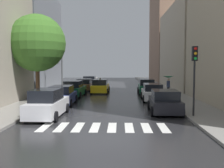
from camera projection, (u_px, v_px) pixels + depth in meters
The scene contains 20 objects.
ground_plane at pixel (113, 90), 35.58m from camera, with size 28.00×72.00×0.04m, color #242427.
sidewalk_left at pixel (66, 89), 35.77m from camera, with size 3.00×72.00×0.15m, color gray.
sidewalk_right at pixel (161, 89), 35.39m from camera, with size 3.00×72.00×0.15m, color gray.
crosswalk_stripes at pixel (104, 127), 13.88m from camera, with size 6.75×2.20×0.01m.
building_left_mid at pixel (28, 43), 33.69m from camera, with size 6.00×12.68×12.44m, color slate.
building_right_mid at pixel (190, 48), 37.74m from camera, with size 6.00×17.76×11.62m, color #B2A38C.
building_right_far at pixel (168, 29), 55.21m from camera, with size 6.00×16.08×21.97m, color #8C6B56.
parked_car_left_nearest at pixel (48, 104), 16.65m from camera, with size 2.03×4.76×1.80m.
parked_car_left_second at pixel (62, 96), 21.93m from camera, with size 2.15×4.53×1.60m.
parked_car_left_third at pixel (74, 89), 27.79m from camera, with size 2.24×4.57×1.67m.
parked_car_left_fourth at pixel (85, 85), 34.48m from camera, with size 2.23×4.19×1.54m.
parked_car_left_fifth at pixel (90, 82), 40.68m from camera, with size 2.12×4.40×1.65m.
parked_car_right_nearest at pixel (165, 102), 18.19m from camera, with size 2.24×4.32×1.59m.
parked_car_right_second at pixel (152, 92), 24.73m from camera, with size 2.10×4.69×1.58m.
parked_car_right_third at pixel (146, 87), 30.64m from camera, with size 2.14×4.74×1.71m.
taxi_midroad at pixel (100, 86), 31.56m from camera, with size 2.15×4.57×1.81m.
pedestrian_foreground at pixel (168, 81), 28.02m from camera, with size 1.15×1.15×2.00m.
street_tree_left at pixel (37, 43), 23.22m from camera, with size 5.07×5.07×7.65m.
traffic_light_right_corner at pixel (195, 65), 16.11m from camera, with size 0.30×0.42×4.30m.
lamp_post_left at pixel (62, 59), 29.03m from camera, with size 0.60×0.28×6.69m.
Camera 1 is at (0.84, -11.43, 3.27)m, focal length 42.10 mm.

